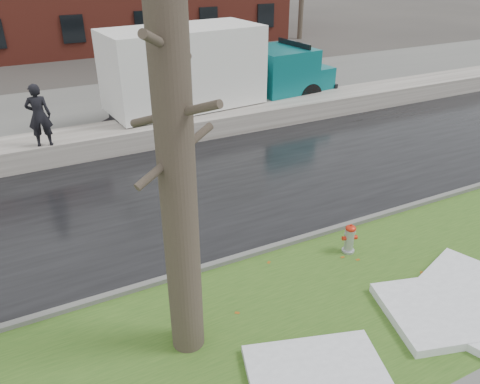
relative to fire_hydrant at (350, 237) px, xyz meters
name	(u,v)px	position (x,y,z in m)	size (l,w,h in m)	color
ground	(288,277)	(-1.68, -0.15, -0.42)	(120.00, 120.00, 0.00)	#47423D
verge	(324,313)	(-1.68, -1.40, -0.40)	(60.00, 4.50, 0.04)	#2E521B
road	(205,189)	(-1.68, 4.35, -0.41)	(60.00, 7.00, 0.03)	black
parking_lot	(128,108)	(-1.68, 12.85, -0.41)	(60.00, 9.00, 0.03)	slate
curb	(265,250)	(-1.68, 0.85, -0.35)	(60.00, 0.15, 0.14)	slate
snowbank	(158,131)	(-1.68, 8.55, -0.05)	(60.00, 1.60, 0.75)	beige
fire_hydrant	(350,237)	(0.00, 0.00, 0.00)	(0.36, 0.33, 0.72)	#ABAEB3
tree	(176,160)	(-4.22, -0.93, 3.09)	(1.38, 1.59, 6.90)	brown
box_truck	(211,71)	(1.00, 9.84, 1.51)	(11.03, 3.35, 3.65)	black
worker	(39,115)	(-5.46, 7.95, 1.28)	(0.70, 0.46, 1.91)	black
snow_patch_near	(470,299)	(1.02, -2.45, -0.30)	(2.60, 2.00, 0.16)	white
snow_patch_far	(318,377)	(-2.68, -2.64, -0.31)	(2.20, 1.60, 0.14)	white
snow_patch_side	(460,308)	(0.62, -2.54, -0.29)	(2.80, 1.80, 0.18)	white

